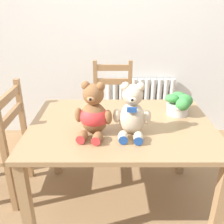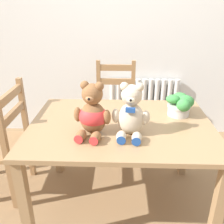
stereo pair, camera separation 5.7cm
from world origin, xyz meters
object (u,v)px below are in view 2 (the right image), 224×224
teddy_bear_left (93,114)px  wooden_chair_behind (115,111)px  wooden_chair_side (2,143)px  teddy_bear_right (131,113)px  potted_plant (180,104)px

teddy_bear_left → wooden_chair_behind: bearing=-87.1°
wooden_chair_side → teddy_bear_right: bearing=-105.8°
wooden_chair_side → potted_plant: (1.36, 0.03, 0.34)m
teddy_bear_left → potted_plant: 0.68m
teddy_bear_right → potted_plant: size_ratio=1.46×
teddy_bear_right → potted_plant: bearing=-133.7°
wooden_chair_side → teddy_bear_right: 1.10m
potted_plant → teddy_bear_left: bearing=-153.4°
potted_plant → teddy_bear_right: bearing=-140.3°
potted_plant → wooden_chair_side: bearing=-178.9°
wooden_chair_side → potted_plant: wooden_chair_side is taller
wooden_chair_behind → teddy_bear_right: teddy_bear_right is taller
teddy_bear_left → teddy_bear_right: bearing=-170.7°
wooden_chair_behind → teddy_bear_left: size_ratio=2.78×
teddy_bear_right → potted_plant: teddy_bear_right is taller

